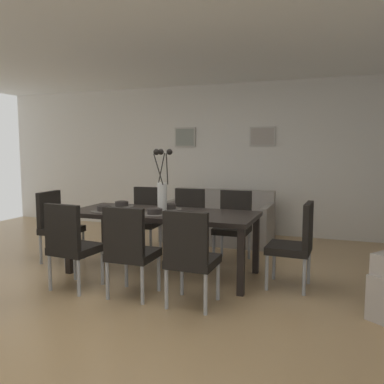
# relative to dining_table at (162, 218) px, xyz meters

# --- Properties ---
(ground_plane) EXTENTS (9.00, 9.00, 0.00)m
(ground_plane) POSITION_rel_dining_table_xyz_m (-0.05, -0.63, -0.67)
(ground_plane) COLOR tan
(back_wall_panel) EXTENTS (9.00, 0.10, 2.60)m
(back_wall_panel) POSITION_rel_dining_table_xyz_m (-0.05, 2.62, 0.63)
(back_wall_panel) COLOR silver
(back_wall_panel) RESTS_ON ground
(ceiling_panel) EXTENTS (9.00, 7.20, 0.08)m
(ceiling_panel) POSITION_rel_dining_table_xyz_m (-0.05, -0.23, 1.97)
(ceiling_panel) COLOR white
(dining_table) EXTENTS (2.20, 0.90, 0.74)m
(dining_table) POSITION_rel_dining_table_xyz_m (0.00, 0.00, 0.00)
(dining_table) COLOR black
(dining_table) RESTS_ON ground
(dining_chair_near_left) EXTENTS (0.47, 0.47, 0.92)m
(dining_chair_near_left) POSITION_rel_dining_table_xyz_m (-0.66, -0.85, -0.16)
(dining_chair_near_left) COLOR black
(dining_chair_near_left) RESTS_ON ground
(dining_chair_near_right) EXTENTS (0.47, 0.47, 0.92)m
(dining_chair_near_right) POSITION_rel_dining_table_xyz_m (-0.66, 0.86, -0.16)
(dining_chair_near_right) COLOR black
(dining_chair_near_right) RESTS_ON ground
(dining_chair_far_left) EXTENTS (0.45, 0.45, 0.92)m
(dining_chair_far_left) POSITION_rel_dining_table_xyz_m (0.03, -0.83, -0.16)
(dining_chair_far_left) COLOR black
(dining_chair_far_left) RESTS_ON ground
(dining_chair_far_right) EXTENTS (0.46, 0.46, 0.92)m
(dining_chair_far_right) POSITION_rel_dining_table_xyz_m (-0.01, 0.85, -0.16)
(dining_chair_far_right) COLOR black
(dining_chair_far_right) RESTS_ON ground
(dining_chair_mid_left) EXTENTS (0.44, 0.44, 0.92)m
(dining_chair_mid_left) POSITION_rel_dining_table_xyz_m (0.67, -0.85, -0.16)
(dining_chair_mid_left) COLOR black
(dining_chair_mid_left) RESTS_ON ground
(dining_chair_mid_right) EXTENTS (0.44, 0.44, 0.92)m
(dining_chair_mid_right) POSITION_rel_dining_table_xyz_m (0.65, 0.84, -0.16)
(dining_chair_mid_right) COLOR black
(dining_chair_mid_right) RESTS_ON ground
(dining_chair_head_west) EXTENTS (0.45, 0.45, 0.92)m
(dining_chair_head_west) POSITION_rel_dining_table_xyz_m (-1.52, -0.01, -0.16)
(dining_chair_head_west) COLOR black
(dining_chair_head_west) RESTS_ON ground
(dining_chair_head_east) EXTENTS (0.46, 0.46, 0.92)m
(dining_chair_head_east) POSITION_rel_dining_table_xyz_m (1.54, 0.03, -0.16)
(dining_chair_head_east) COLOR black
(dining_chair_head_east) RESTS_ON ground
(centerpiece_vase) EXTENTS (0.21, 0.23, 0.73)m
(centerpiece_vase) POSITION_rel_dining_table_xyz_m (0.00, 0.00, 0.35)
(centerpiece_vase) COLOR silver
(centerpiece_vase) RESTS_ON dining_table
(placemat_near_left) EXTENTS (0.32, 0.32, 0.01)m
(placemat_near_left) POSITION_rel_dining_table_xyz_m (-0.66, -0.20, 0.07)
(placemat_near_left) COLOR #4C4742
(placemat_near_left) RESTS_ON dining_table
(bowl_near_left) EXTENTS (0.17, 0.17, 0.07)m
(bowl_near_left) POSITION_rel_dining_table_xyz_m (-0.66, -0.20, 0.11)
(bowl_near_left) COLOR #2D2826
(bowl_near_left) RESTS_ON dining_table
(placemat_near_right) EXTENTS (0.32, 0.32, 0.01)m
(placemat_near_right) POSITION_rel_dining_table_xyz_m (-0.66, 0.20, 0.07)
(placemat_near_right) COLOR #4C4742
(placemat_near_right) RESTS_ON dining_table
(bowl_near_right) EXTENTS (0.17, 0.17, 0.07)m
(bowl_near_right) POSITION_rel_dining_table_xyz_m (-0.66, 0.20, 0.11)
(bowl_near_right) COLOR #2D2826
(bowl_near_right) RESTS_ON dining_table
(placemat_far_left) EXTENTS (0.32, 0.32, 0.01)m
(placemat_far_left) POSITION_rel_dining_table_xyz_m (0.00, -0.20, 0.07)
(placemat_far_left) COLOR #4C4742
(placemat_far_left) RESTS_ON dining_table
(bowl_far_left) EXTENTS (0.17, 0.17, 0.07)m
(bowl_far_left) POSITION_rel_dining_table_xyz_m (0.00, -0.20, 0.11)
(bowl_far_left) COLOR #2D2826
(bowl_far_left) RESTS_ON dining_table
(placemat_far_right) EXTENTS (0.32, 0.32, 0.01)m
(placemat_far_right) POSITION_rel_dining_table_xyz_m (0.00, 0.20, 0.07)
(placemat_far_right) COLOR #4C4742
(placemat_far_right) RESTS_ON dining_table
(bowl_far_right) EXTENTS (0.17, 0.17, 0.07)m
(bowl_far_right) POSITION_rel_dining_table_xyz_m (0.00, 0.20, 0.11)
(bowl_far_right) COLOR #2D2826
(bowl_far_right) RESTS_ON dining_table
(sofa) EXTENTS (1.71, 0.84, 0.80)m
(sofa) POSITION_rel_dining_table_xyz_m (0.14, 1.88, -0.39)
(sofa) COLOR gray
(sofa) RESTS_ON ground
(framed_picture_left) EXTENTS (0.40, 0.03, 0.35)m
(framed_picture_left) POSITION_rel_dining_table_xyz_m (-0.70, 2.55, 1.02)
(framed_picture_left) COLOR #B2ADA3
(framed_picture_center) EXTENTS (0.44, 0.03, 0.33)m
(framed_picture_center) POSITION_rel_dining_table_xyz_m (0.70, 2.55, 1.02)
(framed_picture_center) COLOR #B2ADA3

